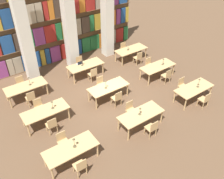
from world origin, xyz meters
TOP-DOWN VIEW (x-y plane):
  - ground_plane at (0.00, 0.00)m, footprint 40.00×40.00m
  - bookshelf_bank at (0.00, 5.09)m, footprint 10.16×0.35m
  - pillar_left at (-2.59, 3.99)m, footprint 0.61×0.61m
  - pillar_center at (0.00, 3.99)m, footprint 0.61×0.61m
  - pillar_right at (2.59, 3.99)m, footprint 0.61×0.61m
  - reading_table_0 at (-3.45, -2.49)m, footprint 2.07×0.88m
  - chair_0 at (-3.46, -3.22)m, footprint 0.42×0.40m
  - chair_1 at (-3.46, -1.77)m, footprint 0.42×0.40m
  - desk_lamp_0 at (-3.28, -2.51)m, footprint 0.14×0.14m
  - reading_table_1 at (-0.03, -2.52)m, footprint 2.07×0.88m
  - chair_2 at (-0.02, -3.25)m, footprint 0.42×0.40m
  - chair_3 at (-0.02, -1.80)m, footprint 0.42×0.40m
  - desk_lamp_1 at (-0.10, -2.51)m, footprint 0.14×0.14m
  - reading_table_2 at (3.41, -2.55)m, footprint 2.07×0.88m
  - chair_4 at (3.41, -3.28)m, footprint 0.42×0.40m
  - chair_5 at (3.41, -1.83)m, footprint 0.42×0.40m
  - desk_lamp_2 at (3.62, -2.60)m, footprint 0.14×0.14m
  - reading_table_3 at (-3.40, 0.08)m, footprint 2.07×0.88m
  - chair_6 at (-3.45, -0.65)m, footprint 0.42×0.40m
  - chair_7 at (-3.45, 0.80)m, footprint 0.42×0.40m
  - desk_lamp_3 at (-3.05, 0.03)m, footprint 0.14×0.14m
  - reading_table_4 at (-0.06, -0.02)m, footprint 2.07×0.88m
  - chair_8 at (-0.04, -0.74)m, footprint 0.42×0.40m
  - chair_9 at (-0.04, 0.71)m, footprint 0.42×0.40m
  - desk_lamp_4 at (-0.24, -0.05)m, footprint 0.14×0.14m
  - reading_table_5 at (3.37, 0.04)m, footprint 2.07×0.88m
  - chair_10 at (3.40, -0.69)m, footprint 0.42×0.40m
  - chair_11 at (3.40, 0.76)m, footprint 0.42×0.40m
  - desk_lamp_5 at (3.70, -0.01)m, footprint 0.14×0.14m
  - reading_table_6 at (-3.48, 2.41)m, footprint 2.07×0.88m
  - chair_12 at (-3.53, 1.69)m, footprint 0.42×0.40m
  - chair_13 at (-3.53, 3.14)m, footprint 0.42×0.40m
  - desk_lamp_6 at (-3.25, 2.37)m, footprint 0.14×0.14m
  - reading_table_7 at (0.05, 2.50)m, footprint 2.07×0.88m
  - chair_14 at (0.09, 1.77)m, footprint 0.42×0.40m
  - chair_15 at (0.09, 3.22)m, footprint 0.42×0.40m
  - desk_lamp_7 at (-0.14, 2.53)m, footprint 0.14×0.14m
  - laptop at (-0.19, 2.74)m, footprint 0.32×0.22m
  - reading_table_8 at (3.38, 2.51)m, footprint 2.07×0.88m
  - chair_16 at (3.38, 1.79)m, footprint 0.42×0.40m
  - chair_17 at (3.38, 3.23)m, footprint 0.42×0.40m
  - desk_lamp_8 at (3.15, 2.54)m, footprint 0.14×0.14m

SIDE VIEW (x-z plane):
  - ground_plane at x=0.00m, z-range 0.00..0.00m
  - chair_0 at x=-3.46m, z-range 0.04..0.91m
  - chair_1 at x=-3.46m, z-range 0.04..0.91m
  - chair_2 at x=-0.02m, z-range 0.04..0.91m
  - chair_3 at x=-0.02m, z-range 0.04..0.91m
  - chair_4 at x=3.41m, z-range 0.04..0.91m
  - chair_5 at x=3.41m, z-range 0.04..0.91m
  - chair_6 at x=-3.45m, z-range 0.04..0.91m
  - chair_7 at x=-3.45m, z-range 0.04..0.91m
  - chair_8 at x=-0.04m, z-range 0.04..0.91m
  - chair_9 at x=-0.04m, z-range 0.04..0.91m
  - chair_10 at x=3.40m, z-range 0.04..0.91m
  - chair_11 at x=3.40m, z-range 0.04..0.91m
  - chair_12 at x=-3.53m, z-range 0.04..0.91m
  - chair_13 at x=-3.53m, z-range 0.04..0.91m
  - chair_14 at x=0.09m, z-range 0.04..0.91m
  - chair_15 at x=0.09m, z-range 0.04..0.91m
  - chair_16 at x=3.38m, z-range 0.04..0.91m
  - chair_17 at x=3.38m, z-range 0.04..0.91m
  - reading_table_0 at x=-3.45m, z-range 0.29..1.04m
  - reading_table_1 at x=-0.03m, z-range 0.29..1.04m
  - reading_table_2 at x=3.41m, z-range 0.29..1.04m
  - reading_table_3 at x=-3.40m, z-range 0.29..1.04m
  - reading_table_4 at x=-0.06m, z-range 0.29..1.04m
  - reading_table_5 at x=3.37m, z-range 0.29..1.04m
  - reading_table_6 at x=-3.48m, z-range 0.29..1.04m
  - reading_table_7 at x=0.05m, z-range 0.29..1.04m
  - reading_table_8 at x=3.38m, z-range 0.29..1.04m
  - laptop at x=-0.19m, z-range 0.68..0.89m
  - desk_lamp_1 at x=-0.10m, z-range 0.81..1.20m
  - desk_lamp_8 at x=3.15m, z-range 0.81..1.20m
  - desk_lamp_5 at x=3.70m, z-range 0.81..1.22m
  - desk_lamp_3 at x=-3.05m, z-range 0.82..1.23m
  - desk_lamp_7 at x=-0.14m, z-range 0.82..1.24m
  - desk_lamp_0 at x=-3.28m, z-range 0.83..1.28m
  - desk_lamp_4 at x=-0.24m, z-range 0.83..1.29m
  - desk_lamp_6 at x=-3.25m, z-range 0.83..1.31m
  - desk_lamp_2 at x=3.62m, z-range 0.83..1.34m
  - bookshelf_bank at x=0.00m, z-range -0.05..5.45m
  - pillar_left at x=-2.59m, z-range 0.00..6.00m
  - pillar_center at x=0.00m, z-range 0.00..6.00m
  - pillar_right at x=2.59m, z-range 0.00..6.00m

